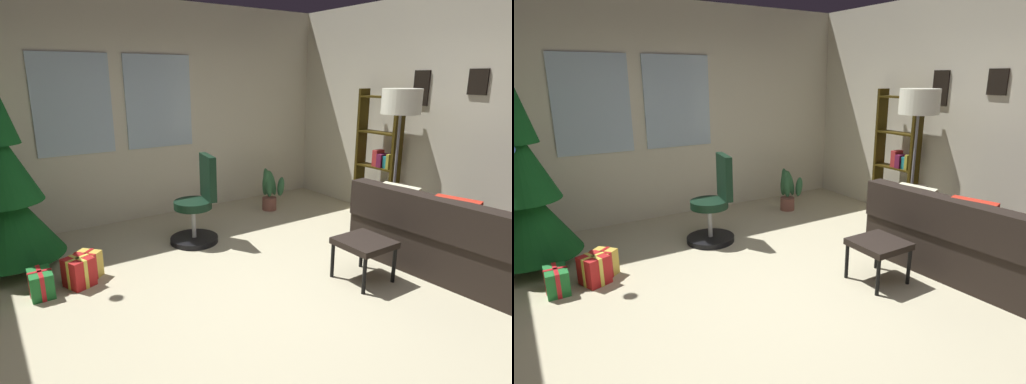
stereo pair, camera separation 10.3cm
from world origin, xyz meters
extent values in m
cube|color=#C1B896|center=(0.00, 0.00, -0.05)|extent=(5.39, 5.76, 0.10)
cube|color=beige|center=(0.00, 2.93, 1.42)|extent=(5.39, 0.10, 2.84)
cube|color=silver|center=(-0.94, 2.87, 1.56)|extent=(0.90, 0.03, 1.20)
cube|color=silver|center=(0.13, 2.87, 1.56)|extent=(0.90, 0.03, 1.20)
cube|color=beige|center=(2.74, 0.00, 1.42)|extent=(0.10, 5.76, 2.84)
cube|color=black|center=(2.68, 0.00, 1.83)|extent=(0.02, 0.22, 0.28)
cube|color=black|center=(2.68, 0.70, 1.75)|extent=(0.02, 0.21, 0.42)
cube|color=black|center=(1.84, -0.39, 0.22)|extent=(0.99, 1.86, 0.44)
cube|color=black|center=(1.48, -0.41, 0.63)|extent=(0.31, 1.82, 0.37)
cube|color=black|center=(1.79, 0.44, 0.54)|extent=(0.89, 0.19, 0.20)
cube|color=red|center=(1.61, -0.56, 0.61)|extent=(0.24, 0.42, 0.41)
cube|color=beige|center=(1.57, 0.04, 0.61)|extent=(0.24, 0.42, 0.41)
cube|color=black|center=(0.93, -0.09, 0.38)|extent=(0.46, 0.46, 0.06)
cylinder|color=black|center=(0.72, -0.29, 0.17)|extent=(0.04, 0.04, 0.35)
cylinder|color=black|center=(1.13, -0.29, 0.17)|extent=(0.04, 0.04, 0.35)
cylinder|color=black|center=(0.72, 0.11, 0.17)|extent=(0.04, 0.04, 0.35)
cylinder|color=black|center=(1.13, 0.11, 0.17)|extent=(0.04, 0.04, 0.35)
cylinder|color=#4C331E|center=(-1.82, 2.00, 0.08)|extent=(0.12, 0.12, 0.16)
cone|color=#114C1B|center=(-1.82, 2.00, 0.54)|extent=(0.98, 0.98, 0.76)
sphere|color=red|center=(-1.86, 2.36, 0.65)|extent=(0.08, 0.08, 0.08)
cube|color=red|center=(-1.36, 1.30, 0.14)|extent=(0.29, 0.30, 0.27)
cube|color=#EAD84C|center=(-1.36, 1.30, 0.14)|extent=(0.22, 0.12, 0.28)
cube|color=#EAD84C|center=(-1.36, 1.30, 0.14)|extent=(0.13, 0.24, 0.28)
cube|color=#1E722D|center=(-1.68, 1.30, 0.11)|extent=(0.19, 0.29, 0.23)
cube|color=red|center=(-1.68, 1.30, 0.11)|extent=(0.04, 0.30, 0.24)
cube|color=red|center=(-1.68, 1.30, 0.11)|extent=(0.20, 0.04, 0.24)
cube|color=gold|center=(-1.27, 1.41, 0.13)|extent=(0.33, 0.33, 0.26)
cube|color=#B21919|center=(-1.27, 1.41, 0.13)|extent=(0.18, 0.19, 0.26)
cube|color=#B21919|center=(-1.27, 1.41, 0.13)|extent=(0.22, 0.20, 0.26)
cylinder|color=black|center=(0.01, 1.68, 0.03)|extent=(0.56, 0.56, 0.06)
cylinder|color=#B2B2B7|center=(0.01, 1.68, 0.26)|extent=(0.05, 0.05, 0.40)
cylinder|color=black|center=(0.01, 1.68, 0.46)|extent=(0.44, 0.44, 0.09)
cube|color=black|center=(0.19, 1.65, 0.77)|extent=(0.15, 0.40, 0.52)
cube|color=#342808|center=(2.47, 0.82, 0.87)|extent=(0.18, 0.04, 1.73)
cube|color=#342808|center=(2.47, 1.42, 0.87)|extent=(0.18, 0.04, 1.73)
cube|color=#342808|center=(2.47, 1.12, 0.25)|extent=(0.18, 0.56, 0.02)
cube|color=#342808|center=(2.47, 1.12, 0.71)|extent=(0.18, 0.56, 0.02)
cube|color=#342808|center=(2.47, 1.12, 1.17)|extent=(0.18, 0.56, 0.02)
cube|color=#342808|center=(2.47, 1.12, 1.63)|extent=(0.18, 0.56, 0.02)
cube|color=#A0281C|center=(2.49, 0.91, 0.37)|extent=(0.15, 0.07, 0.21)
cube|color=navy|center=(2.49, 1.00, 0.37)|extent=(0.16, 0.07, 0.21)
cube|color=beige|center=(2.49, 1.07, 0.35)|extent=(0.16, 0.06, 0.18)
cube|color=#296D48|center=(2.50, 1.15, 0.33)|extent=(0.13, 0.08, 0.14)
cube|color=#752E73|center=(2.50, 1.22, 0.34)|extent=(0.14, 0.04, 0.16)
cube|color=#AD782D|center=(2.50, 1.29, 0.35)|extent=(0.13, 0.07, 0.18)
cube|color=#51535D|center=(2.49, 1.37, 0.36)|extent=(0.15, 0.04, 0.19)
cube|color=olive|center=(2.48, 0.90, 0.82)|extent=(0.16, 0.04, 0.20)
cube|color=teal|center=(2.49, 0.96, 0.80)|extent=(0.14, 0.05, 0.16)
cube|color=#5E1635|center=(2.48, 1.04, 0.81)|extent=(0.17, 0.08, 0.18)
cube|color=#A5292A|center=(2.49, 1.12, 0.83)|extent=(0.15, 0.08, 0.22)
cylinder|color=slate|center=(2.05, 0.50, 0.01)|extent=(0.28, 0.28, 0.03)
cylinder|color=slate|center=(2.05, 0.50, 0.76)|extent=(0.03, 0.03, 1.45)
cylinder|color=white|center=(2.05, 0.50, 1.62)|extent=(0.44, 0.44, 0.28)
cylinder|color=brown|center=(1.47, 2.20, 0.09)|extent=(0.21, 0.21, 0.18)
ellipsoid|color=#31663D|center=(1.48, 2.30, 0.38)|extent=(0.13, 0.18, 0.40)
ellipsoid|color=#31663D|center=(1.52, 2.34, 0.38)|extent=(0.16, 0.17, 0.42)
ellipsoid|color=#31663D|center=(1.58, 2.29, 0.37)|extent=(0.21, 0.19, 0.39)
ellipsoid|color=#31663D|center=(1.49, 2.25, 0.38)|extent=(0.16, 0.22, 0.41)
ellipsoid|color=#31663D|center=(1.66, 2.18, 0.32)|extent=(0.14, 0.11, 0.29)
camera|label=1|loc=(-2.00, -2.60, 1.90)|focal=29.70mm
camera|label=2|loc=(-1.91, -2.66, 1.90)|focal=29.70mm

